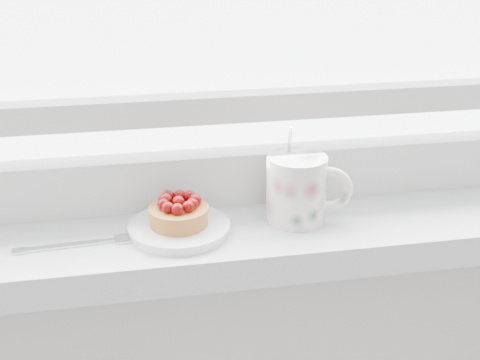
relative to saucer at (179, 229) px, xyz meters
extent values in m
cube|color=silver|center=(0.06, 0.02, -0.03)|extent=(1.60, 0.20, 0.04)
cube|color=silver|center=(0.06, 0.09, 0.03)|extent=(1.30, 0.05, 0.07)
cube|color=silver|center=(0.06, 0.09, 0.12)|extent=(1.30, 0.04, 0.04)
cylinder|color=white|center=(0.00, 0.00, 0.00)|extent=(0.12, 0.12, 0.01)
cylinder|color=#985621|center=(0.00, 0.00, 0.02)|extent=(0.07, 0.07, 0.02)
cylinder|color=#985621|center=(0.00, 0.00, 0.03)|extent=(0.07, 0.07, 0.01)
sphere|color=#450000|center=(0.00, 0.00, 0.04)|extent=(0.02, 0.02, 0.02)
sphere|color=#450000|center=(0.02, 0.00, 0.04)|extent=(0.02, 0.02, 0.02)
sphere|color=#450000|center=(0.01, 0.01, 0.04)|extent=(0.02, 0.02, 0.02)
sphere|color=#450000|center=(0.00, 0.02, 0.04)|extent=(0.02, 0.02, 0.02)
sphere|color=#450000|center=(-0.01, 0.02, 0.04)|extent=(0.02, 0.02, 0.02)
sphere|color=#450000|center=(-0.02, 0.01, 0.04)|extent=(0.02, 0.02, 0.02)
sphere|color=#450000|center=(-0.02, 0.00, 0.03)|extent=(0.01, 0.01, 0.01)
sphere|color=#450000|center=(-0.01, -0.01, 0.03)|extent=(0.01, 0.01, 0.01)
sphere|color=#450000|center=(0.00, -0.02, 0.03)|extent=(0.01, 0.01, 0.01)
sphere|color=#450000|center=(0.01, -0.01, 0.03)|extent=(0.01, 0.01, 0.01)
sphere|color=#450000|center=(0.02, -0.01, 0.03)|extent=(0.01, 0.01, 0.01)
cylinder|color=silver|center=(0.15, 0.01, 0.04)|extent=(0.09, 0.09, 0.08)
cylinder|color=black|center=(0.15, 0.01, 0.08)|extent=(0.07, 0.07, 0.01)
torus|color=silver|center=(0.19, 0.00, 0.04)|extent=(0.06, 0.03, 0.06)
cylinder|color=silver|center=(0.14, 0.03, 0.09)|extent=(0.01, 0.02, 0.05)
cube|color=silver|center=(-0.14, -0.01, 0.00)|extent=(0.09, 0.02, 0.00)
cube|color=silver|center=(-0.19, -0.01, 0.00)|extent=(0.02, 0.01, 0.00)
cube|color=silver|center=(-0.09, -0.01, 0.00)|extent=(0.02, 0.01, 0.00)
cube|color=silver|center=(-0.06, -0.01, 0.00)|extent=(0.03, 0.02, 0.00)
cube|color=silver|center=(-0.04, -0.01, 0.00)|extent=(0.03, 0.00, 0.00)
cube|color=silver|center=(-0.04, -0.01, 0.00)|extent=(0.03, 0.00, 0.00)
cube|color=silver|center=(-0.04, 0.00, 0.00)|extent=(0.03, 0.00, 0.00)
cube|color=silver|center=(-0.04, 0.00, 0.00)|extent=(0.03, 0.00, 0.00)
camera|label=1|loc=(-0.07, -0.73, 0.36)|focal=50.00mm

